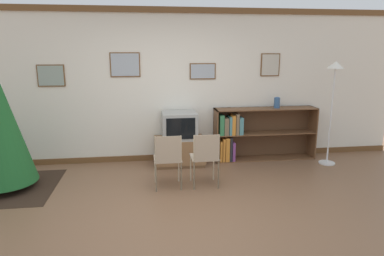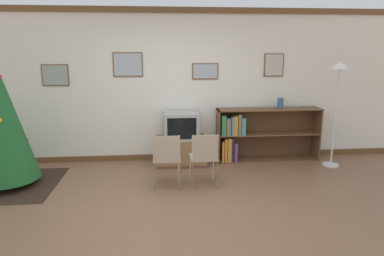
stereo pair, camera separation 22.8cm
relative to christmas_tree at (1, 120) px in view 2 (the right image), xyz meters
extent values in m
plane|color=brown|center=(2.45, -1.17, -1.00)|extent=(24.00, 24.00, 0.00)
cube|color=silver|center=(2.45, 1.08, 0.35)|extent=(8.73, 0.08, 2.70)
cube|color=brown|center=(2.45, 1.03, 1.65)|extent=(8.73, 0.03, 0.10)
cube|color=brown|center=(2.45, 1.03, -0.95)|extent=(8.73, 0.03, 0.10)
cube|color=brown|center=(0.51, 1.03, 0.57)|extent=(0.45, 0.02, 0.37)
cube|color=gray|center=(0.51, 1.02, 0.57)|extent=(0.41, 0.01, 0.33)
cube|color=brown|center=(1.75, 1.03, 0.74)|extent=(0.51, 0.02, 0.42)
cube|color=#9EA8B2|center=(1.75, 1.02, 0.74)|extent=(0.47, 0.01, 0.38)
cube|color=brown|center=(3.10, 1.03, 0.62)|extent=(0.47, 0.02, 0.28)
cube|color=#9EA8B2|center=(3.10, 1.02, 0.62)|extent=(0.43, 0.01, 0.25)
cube|color=brown|center=(4.35, 1.03, 0.72)|extent=(0.35, 0.02, 0.41)
cube|color=#BCB7A8|center=(4.35, 1.02, 0.72)|extent=(0.32, 0.01, 0.37)
cube|color=#332319|center=(0.00, 0.00, -0.99)|extent=(1.43, 1.42, 0.01)
cylinder|color=maroon|center=(0.00, 0.00, -0.94)|extent=(0.36, 0.36, 0.10)
cone|color=#1E5B28|center=(0.00, 0.00, 0.01)|extent=(0.93, 0.93, 1.79)
sphere|color=#1E4CB2|center=(0.24, 0.21, -0.35)|extent=(0.06, 0.06, 0.06)
sphere|color=red|center=(0.07, -0.01, 0.63)|extent=(0.05, 0.05, 0.05)
sphere|color=gold|center=(0.03, 0.18, 0.18)|extent=(0.05, 0.05, 0.05)
sphere|color=gold|center=(0.08, -0.20, 0.04)|extent=(0.06, 0.06, 0.06)
cube|color=brown|center=(2.65, 0.74, -0.97)|extent=(0.83, 0.53, 0.05)
cube|color=olive|center=(2.65, 0.74, -0.73)|extent=(0.87, 0.55, 0.43)
cube|color=#9E9E99|center=(2.65, 0.74, -0.29)|extent=(0.59, 0.52, 0.46)
cube|color=black|center=(2.65, 0.47, -0.29)|extent=(0.48, 0.01, 0.36)
cube|color=tan|center=(2.37, -0.25, -0.57)|extent=(0.40, 0.40, 0.02)
cube|color=tan|center=(2.37, -0.44, -0.37)|extent=(0.35, 0.01, 0.38)
cylinder|color=beige|center=(2.19, -0.07, -0.79)|extent=(0.02, 0.02, 0.42)
cylinder|color=beige|center=(2.55, -0.07, -0.79)|extent=(0.02, 0.02, 0.42)
cylinder|color=beige|center=(2.19, -0.43, -0.79)|extent=(0.02, 0.02, 0.42)
cylinder|color=beige|center=(2.55, -0.43, -0.79)|extent=(0.02, 0.02, 0.42)
cylinder|color=beige|center=(2.19, -0.43, -0.59)|extent=(0.02, 0.02, 0.82)
cylinder|color=beige|center=(2.55, -0.43, -0.59)|extent=(0.02, 0.02, 0.82)
cube|color=tan|center=(2.92, -0.25, -0.57)|extent=(0.40, 0.40, 0.02)
cube|color=tan|center=(2.92, -0.44, -0.37)|extent=(0.35, 0.01, 0.38)
cylinder|color=beige|center=(2.74, -0.07, -0.79)|extent=(0.02, 0.02, 0.42)
cylinder|color=beige|center=(3.10, -0.07, -0.79)|extent=(0.02, 0.02, 0.42)
cylinder|color=beige|center=(2.74, -0.43, -0.79)|extent=(0.02, 0.02, 0.42)
cylinder|color=beige|center=(3.10, -0.43, -0.79)|extent=(0.02, 0.02, 0.42)
cylinder|color=beige|center=(2.74, -0.43, -0.59)|extent=(0.02, 0.02, 0.82)
cylinder|color=beige|center=(3.10, -0.43, -0.59)|extent=(0.02, 0.02, 0.82)
cube|color=brown|center=(3.32, 0.84, -0.52)|extent=(0.02, 0.36, 0.96)
cube|color=brown|center=(5.17, 0.84, -0.52)|extent=(0.02, 0.36, 0.96)
cube|color=brown|center=(4.24, 0.84, -0.05)|extent=(1.87, 0.36, 0.02)
cube|color=brown|center=(4.24, 0.84, -0.99)|extent=(1.87, 0.36, 0.02)
cube|color=brown|center=(4.24, 0.84, -0.50)|extent=(1.83, 0.36, 0.02)
cube|color=brown|center=(4.24, 1.02, -0.52)|extent=(1.87, 0.01, 0.96)
cube|color=orange|center=(3.39, 0.82, -0.79)|extent=(0.04, 0.29, 0.37)
cube|color=orange|center=(3.44, 0.79, -0.77)|extent=(0.04, 0.24, 0.42)
cube|color=orange|center=(3.51, 0.80, -0.76)|extent=(0.07, 0.26, 0.43)
cube|color=#232328|center=(3.57, 0.79, -0.76)|extent=(0.04, 0.24, 0.44)
cube|color=#7A3D7F|center=(3.63, 0.82, -0.81)|extent=(0.05, 0.29, 0.34)
cube|color=#337547|center=(3.40, 0.79, -0.31)|extent=(0.08, 0.23, 0.36)
cube|color=#756047|center=(3.48, 0.79, -0.34)|extent=(0.08, 0.23, 0.30)
cube|color=teal|center=(3.55, 0.81, -0.33)|extent=(0.04, 0.28, 0.32)
cube|color=orange|center=(3.61, 0.82, -0.32)|extent=(0.06, 0.30, 0.35)
cube|color=#756047|center=(3.68, 0.78, -0.30)|extent=(0.05, 0.23, 0.38)
cube|color=teal|center=(3.75, 0.78, -0.34)|extent=(0.07, 0.22, 0.31)
cylinder|color=#335684|center=(4.44, 0.84, 0.05)|extent=(0.11, 0.11, 0.19)
torus|color=#335684|center=(4.44, 0.84, 0.14)|extent=(0.09, 0.09, 0.02)
cylinder|color=silver|center=(5.26, 0.41, -0.99)|extent=(0.28, 0.28, 0.03)
cylinder|color=silver|center=(5.26, 0.41, -0.14)|extent=(0.03, 0.03, 1.66)
cone|color=white|center=(5.26, 0.41, 0.75)|extent=(0.28, 0.28, 0.12)
camera|label=1|loc=(2.07, -5.03, 1.00)|focal=32.00mm
camera|label=2|loc=(2.30, -5.06, 1.00)|focal=32.00mm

